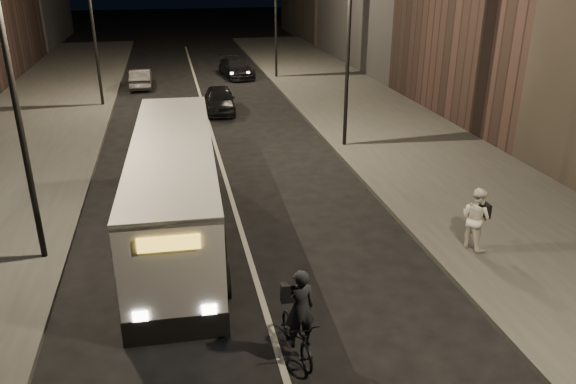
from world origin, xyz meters
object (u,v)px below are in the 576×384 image
streetlight_right_mid (343,23)px  car_far (236,68)px  streetlight_left_far (96,8)px  car_mid (141,78)px  pedestrian_woman (476,218)px  city_bus (175,184)px  streetlight_left_near (21,67)px  cyclist_on_bicycle (298,326)px  car_near (219,100)px

streetlight_right_mid → car_far: (-2.40, 17.16, -4.71)m
streetlight_left_far → car_mid: size_ratio=2.15×
pedestrian_woman → car_far: 27.37m
city_bus → streetlight_left_near: bearing=-161.2°
pedestrian_woman → car_mid: 26.73m
cyclist_on_bicycle → car_mid: cyclist_on_bicycle is taller
streetlight_left_far → car_mid: (1.74, 4.82, -4.74)m
streetlight_right_mid → cyclist_on_bicycle: streetlight_right_mid is taller
streetlight_right_mid → car_far: size_ratio=1.80×
cyclist_on_bicycle → car_near: size_ratio=0.53×
car_near → streetlight_left_far: bearing=161.7°
streetlight_left_near → streetlight_right_mid: bearing=36.9°
car_mid → streetlight_left_near: bearing=86.1°
streetlight_right_mid → streetlight_left_far: 14.62m
streetlight_right_mid → pedestrian_woman: bearing=-84.5°
streetlight_left_near → pedestrian_woman: 12.56m
car_near → streetlight_right_mid: bearing=-55.1°
cyclist_on_bicycle → car_near: 20.89m
city_bus → car_mid: city_bus is taller
streetlight_right_mid → streetlight_left_near: size_ratio=1.00×
streetlight_left_far → car_far: bearing=40.9°
streetlight_right_mid → car_mid: 17.94m
cyclist_on_bicycle → pedestrian_woman: cyclist_on_bicycle is taller
streetlight_right_mid → pedestrian_woman: streetlight_right_mid is taller
streetlight_right_mid → streetlight_left_near: (-10.66, -8.00, 0.00)m
car_near → car_far: size_ratio=0.90×
cyclist_on_bicycle → car_far: cyclist_on_bicycle is taller
city_bus → car_mid: size_ratio=2.92×
city_bus → car_near: (2.70, 14.48, -0.92)m
streetlight_left_near → city_bus: size_ratio=0.74×
car_near → car_far: (2.13, 9.64, -0.03)m
streetlight_left_far → cyclist_on_bicycle: size_ratio=3.79×
streetlight_right_mid → pedestrian_woman: size_ratio=4.45×
streetlight_left_near → car_near: 17.33m
city_bus → cyclist_on_bicycle: city_bus is taller
streetlight_left_near → pedestrian_woman: streetlight_left_near is taller
streetlight_right_mid → cyclist_on_bicycle: 14.99m
car_near → streetlight_left_near: bearing=-107.8°
streetlight_left_near → city_bus: (3.43, 1.03, -3.76)m
cyclist_on_bicycle → pedestrian_woman: bearing=23.2°
cyclist_on_bicycle → car_near: (0.40, 20.89, -0.03)m
streetlight_right_mid → city_bus: streetlight_right_mid is taller
cyclist_on_bicycle → car_near: bearing=82.4°
streetlight_left_near → city_bus: 5.19m
cyclist_on_bicycle → car_near: cyclist_on_bicycle is taller
pedestrian_woman → streetlight_right_mid: bearing=-17.1°
streetlight_left_near → cyclist_on_bicycle: streetlight_left_near is taller
city_bus → car_far: 24.62m
streetlight_left_far → pedestrian_woman: size_ratio=4.45×
city_bus → pedestrian_woman: 8.76m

